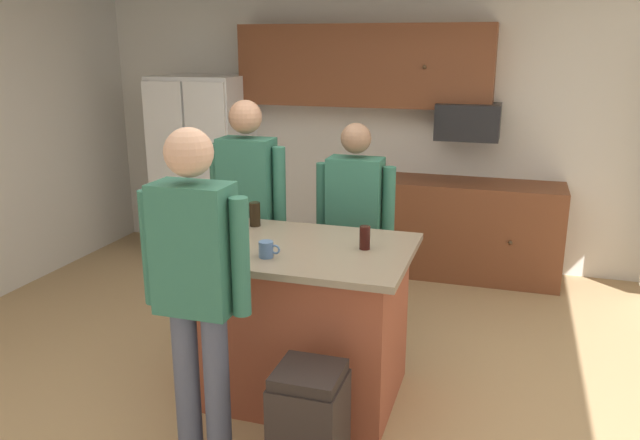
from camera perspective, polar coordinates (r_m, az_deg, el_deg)
name	(u,v)px	position (r m, az deg, el deg)	size (l,w,h in m)	color
floor	(322,398)	(4.06, 0.21, -15.86)	(7.04, 7.04, 0.00)	tan
back_wall	(407,131)	(6.24, 7.89, 8.00)	(6.40, 0.10, 2.60)	silver
cabinet_run_upper	(363,66)	(6.07, 3.96, 13.82)	(2.40, 0.38, 0.75)	brown
cabinet_run_lower	(461,229)	(6.03, 12.70, -0.77)	(1.80, 0.63, 0.90)	brown
refrigerator	(204,167)	(6.55, -10.47, 4.79)	(0.88, 0.76, 1.82)	white
microwave_over_range	(468,121)	(5.86, 13.30, 8.71)	(0.56, 0.40, 0.32)	black
kitchen_island	(305,321)	(3.89, -1.33, -9.13)	(1.26, 0.96, 0.97)	#9E4C33
person_guest_by_door	(196,279)	(3.12, -11.20, -5.26)	(0.57, 0.23, 1.76)	#4C5166
person_host_foreground	(355,220)	(4.46, 3.17, 0.04)	(0.57, 0.22, 1.60)	#4C5166
person_elder_center	(248,205)	(4.49, -6.55, 1.40)	(0.57, 0.23, 1.76)	#232D4C
glass_stout_tall	(365,238)	(3.66, 4.09, -1.62)	(0.06, 0.06, 0.14)	black
glass_pilsner	(255,214)	(4.13, -5.94, 0.53)	(0.07, 0.07, 0.16)	black
mug_ceramic_white	(267,249)	(3.53, -4.88, -2.67)	(0.13, 0.08, 0.09)	#4C6B99
trash_bin	(309,425)	(3.27, -1.00, -18.10)	(0.34, 0.34, 0.61)	black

